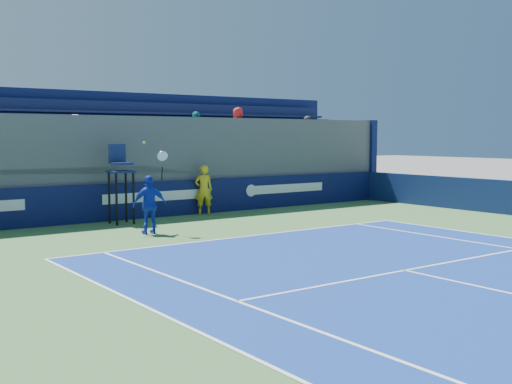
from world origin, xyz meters
TOP-DOWN VIEW (x-y plane):
  - ball_person at (1.61, 16.76)m, footprint 0.73×0.60m
  - back_hoarding at (0.00, 17.10)m, footprint 20.40×0.21m
  - umpire_chair at (-1.68, 16.28)m, footprint 0.71×0.71m
  - tennis_player at (-1.93, 13.86)m, footprint 1.01×0.57m
  - stadium_seating at (-0.00, 19.15)m, footprint 21.00×4.05m

SIDE VIEW (x-z plane):
  - back_hoarding at x=0.00m, z-range 0.00..1.20m
  - tennis_player at x=-1.93m, z-range -0.45..2.12m
  - ball_person at x=1.61m, z-range 0.01..1.73m
  - umpire_chair at x=-1.68m, z-range 0.29..2.77m
  - stadium_seating at x=0.00m, z-range -0.36..4.04m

